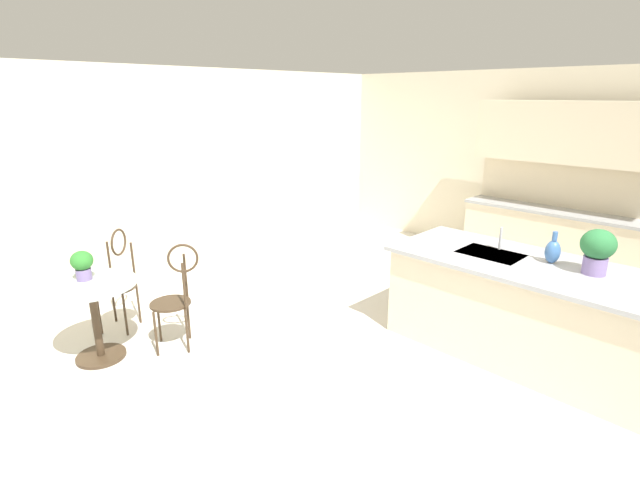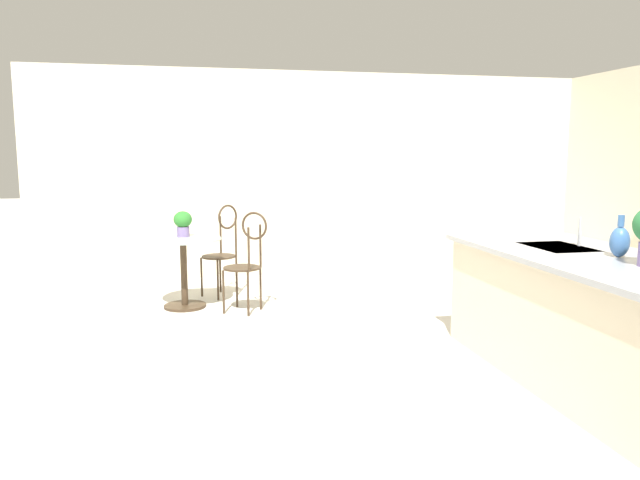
# 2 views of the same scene
# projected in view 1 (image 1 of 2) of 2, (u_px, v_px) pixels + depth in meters

# --- Properties ---
(ground_plane) EXTENTS (40.00, 40.00, 0.00)m
(ground_plane) POSITION_uv_depth(u_px,v_px,m) (461.00, 387.00, 3.98)
(ground_plane) COLOR beige
(wall_back) EXTENTS (9.00, 0.12, 2.70)m
(wall_back) POSITION_uv_depth(u_px,v_px,m) (613.00, 176.00, 6.06)
(wall_back) COLOR beige
(wall_back) RESTS_ON ground
(wall_left_window) EXTENTS (0.12, 7.80, 2.70)m
(wall_left_window) POSITION_uv_depth(u_px,v_px,m) (186.00, 171.00, 6.45)
(wall_left_window) COLOR beige
(wall_left_window) RESTS_ON ground
(kitchen_island) EXTENTS (2.80, 1.06, 0.92)m
(kitchen_island) POSITION_uv_depth(u_px,v_px,m) (544.00, 316.00, 4.22)
(kitchen_island) COLOR beige
(kitchen_island) RESTS_ON ground
(back_counter_run) EXTENTS (2.44, 0.64, 1.52)m
(back_counter_run) POSITION_uv_depth(u_px,v_px,m) (558.00, 241.00, 6.27)
(back_counter_run) COLOR beige
(back_counter_run) RESTS_ON ground
(upper_cabinet_run) EXTENTS (2.40, 0.36, 0.76)m
(upper_cabinet_run) POSITION_uv_depth(u_px,v_px,m) (574.00, 133.00, 5.84)
(upper_cabinet_run) COLOR beige
(upper_cabinet_run) RESTS_ON back_counter_run
(bistro_table) EXTENTS (0.80, 0.80, 0.74)m
(bistro_table) POSITION_uv_depth(u_px,v_px,m) (95.00, 314.00, 4.29)
(bistro_table) COLOR #3D2D1E
(bistro_table) RESTS_ON ground
(chair_near_window) EXTENTS (0.53, 0.53, 1.04)m
(chair_near_window) POSITION_uv_depth(u_px,v_px,m) (118.00, 275.00, 4.86)
(chair_near_window) COLOR #3D2D1E
(chair_near_window) RESTS_ON ground
(chair_by_island) EXTENTS (0.53, 0.53, 1.04)m
(chair_by_island) POSITION_uv_depth(u_px,v_px,m) (176.00, 292.00, 4.45)
(chair_by_island) COLOR #3D2D1E
(chair_by_island) RESTS_ON ground
(sink_faucet) EXTENTS (0.02, 0.02, 0.22)m
(sink_faucet) POSITION_uv_depth(u_px,v_px,m) (500.00, 238.00, 4.54)
(sink_faucet) COLOR #B2B5BA
(sink_faucet) RESTS_ON kitchen_island
(potted_plant_on_table) EXTENTS (0.19, 0.19, 0.27)m
(potted_plant_on_table) POSITION_uv_depth(u_px,v_px,m) (82.00, 264.00, 4.25)
(potted_plant_on_table) COLOR #7A669E
(potted_plant_on_table) RESTS_ON bistro_table
(potted_plant_counter_near) EXTENTS (0.27, 0.27, 0.38)m
(potted_plant_counter_near) POSITION_uv_depth(u_px,v_px,m) (598.00, 249.00, 3.88)
(potted_plant_counter_near) COLOR #7A669E
(potted_plant_counter_near) RESTS_ON kitchen_island
(vase_on_counter) EXTENTS (0.13, 0.13, 0.29)m
(vase_on_counter) POSITION_uv_depth(u_px,v_px,m) (553.00, 251.00, 4.17)
(vase_on_counter) COLOR #386099
(vase_on_counter) RESTS_ON kitchen_island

